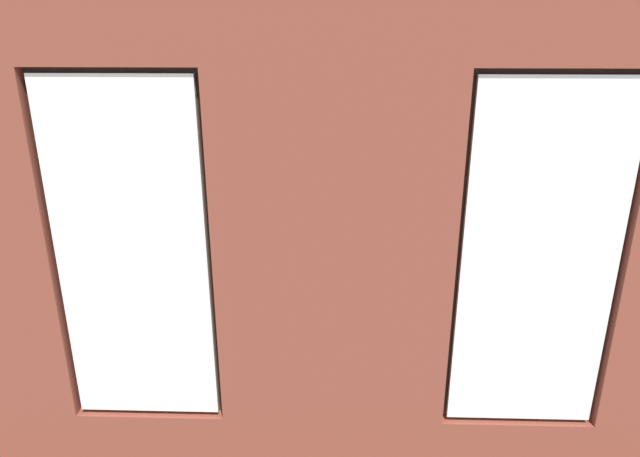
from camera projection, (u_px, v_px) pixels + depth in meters
The scene contains 18 objects.
ground_plane at pixel (335, 302), 6.17m from camera, with size 7.30×6.10×0.10m, color brown.
brick_wall_with_windows at pixel (333, 275), 3.14m from camera, with size 6.70×0.30×3.05m.
couch_by_window at pixel (345, 384), 4.15m from camera, with size 2.02×0.87×0.80m.
couch_left at pixel (605, 291), 5.59m from camera, with size 0.95×2.05×0.80m.
coffee_table at pixel (290, 262), 6.13m from camera, with size 1.27×0.70×0.43m.
cup_ceramic at pixel (298, 257), 5.99m from camera, with size 0.08×0.08×0.09m, color silver.
candle_jar at pixel (322, 249), 6.20m from camera, with size 0.08×0.08×0.11m, color #B7333D.
table_plant_small at pixel (290, 245), 6.06m from camera, with size 0.17×0.17×0.27m.
remote_black at pixel (276, 253), 6.19m from camera, with size 0.05×0.17×0.02m, color black.
media_console at pixel (71, 258), 6.48m from camera, with size 0.99×0.42×0.57m, color black.
tv_flatscreen at pixel (62, 198), 6.24m from camera, with size 1.20×0.20×0.85m.
potted_plant_mid_room_small at pixel (387, 251), 6.77m from camera, with size 0.20×0.20×0.38m.
potted_plant_by_left_couch at pixel (520, 234), 6.96m from camera, with size 0.30×0.30×0.57m.
potted_plant_foreground_right at pixel (141, 183), 7.87m from camera, with size 1.00×0.93×1.33m.
potted_plant_corner_near_left at pixel (540, 201), 7.83m from camera, with size 0.74×0.83×1.35m.
potted_plant_near_tv at pixel (79, 263), 5.45m from camera, with size 0.69×0.69×0.95m.
potted_plant_between_couches at pixel (552, 343), 4.03m from camera, with size 0.58×0.58×1.04m.
potted_plant_beside_window_right at pixel (126, 357), 4.01m from camera, with size 0.81×0.76×1.01m.
Camera 1 is at (-0.02, 5.53, 2.82)m, focal length 32.00 mm.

